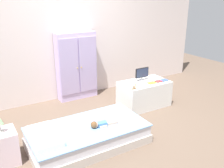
% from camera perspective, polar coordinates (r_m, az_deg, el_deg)
% --- Properties ---
extents(ground_plane, '(10.00, 10.00, 0.02)m').
position_cam_1_polar(ground_plane, '(3.96, -1.22, -10.35)').
color(ground_plane, brown).
extents(back_wall, '(6.40, 0.05, 2.70)m').
position_cam_1_polar(back_wall, '(4.89, -10.74, 12.11)').
color(back_wall, silver).
rests_on(back_wall, ground_plane).
extents(bed, '(1.58, 0.86, 0.28)m').
position_cam_1_polar(bed, '(3.55, -5.47, -11.53)').
color(bed, beige).
rests_on(bed, ground_plane).
extents(pillow, '(0.32, 0.61, 0.07)m').
position_cam_1_polar(pillow, '(3.29, -15.09, -11.31)').
color(pillow, white).
rests_on(pillow, bed).
extents(doll, '(0.39, 0.14, 0.10)m').
position_cam_1_polar(doll, '(3.43, -2.93, -9.10)').
color(doll, '#4C84C6').
rests_on(doll, bed).
extents(nightstand, '(0.32, 0.32, 0.43)m').
position_cam_1_polar(nightstand, '(3.41, -23.33, -13.08)').
color(nightstand, silver).
rests_on(nightstand, ground_plane).
extents(wardrobe, '(0.77, 0.27, 1.31)m').
position_cam_1_polar(wardrobe, '(4.93, -8.02, 4.05)').
color(wardrobe, silver).
rests_on(wardrobe, ground_plane).
extents(tv_stand, '(0.90, 0.53, 0.47)m').
position_cam_1_polar(tv_stand, '(4.68, 7.26, -2.23)').
color(tv_stand, silver).
rests_on(tv_stand, ground_plane).
extents(tv_monitor, '(0.28, 0.10, 0.24)m').
position_cam_1_polar(tv_monitor, '(4.63, 6.82, 2.43)').
color(tv_monitor, '#99999E').
rests_on(tv_monitor, tv_stand).
extents(rocking_horse_toy, '(0.08, 0.04, 0.10)m').
position_cam_1_polar(rocking_horse_toy, '(4.22, 5.08, -0.55)').
color(rocking_horse_toy, '#8E6642').
rests_on(rocking_horse_toy, tv_stand).
extents(book_yellow, '(0.15, 0.10, 0.01)m').
position_cam_1_polar(book_yellow, '(4.55, 8.99, 0.26)').
color(book_yellow, gold).
rests_on(book_yellow, tv_stand).
extents(book_red, '(0.12, 0.09, 0.02)m').
position_cam_1_polar(book_red, '(4.65, 10.48, 0.61)').
color(book_red, '#CC3838').
rests_on(book_red, tv_stand).
extents(book_blue, '(0.14, 0.11, 0.01)m').
position_cam_1_polar(book_blue, '(4.73, 11.64, 0.85)').
color(book_blue, blue).
rests_on(book_blue, tv_stand).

